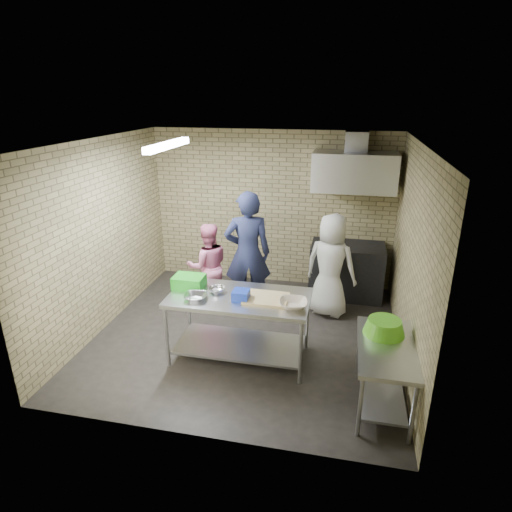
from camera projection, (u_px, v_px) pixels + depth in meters
The scene contains 24 objects.
floor at pixel (246, 335), 6.22m from camera, with size 4.20×4.20×0.00m, color black.
ceiling at pixel (245, 142), 5.26m from camera, with size 4.20×4.20×0.00m, color black.
back_wall at pixel (272, 209), 7.57m from camera, with size 4.20×0.06×2.70m, color tan.
front_wall at pixel (194, 319), 3.92m from camera, with size 4.20×0.06×2.70m, color tan.
left_wall at pixel (102, 236), 6.15m from camera, with size 0.06×4.00×2.70m, color tan.
right_wall at pixel (411, 259), 5.33m from camera, with size 0.06×4.00×2.70m, color tan.
prep_table at pixel (240, 327), 5.57m from camera, with size 1.77×0.88×0.88m, color silver.
side_counter at pixel (383, 375), 4.73m from camera, with size 0.60×1.20×0.75m, color silver.
stove at pixel (346, 270), 7.31m from camera, with size 1.20×0.70×0.90m, color black.
range_hood at pixel (354, 172), 6.77m from camera, with size 1.30×0.60×0.60m, color silver.
hood_duct at pixel (357, 141), 6.75m from camera, with size 0.35×0.30×0.30m, color #A5A8AD.
wall_shelf at pixel (372, 182), 6.95m from camera, with size 0.80×0.20×0.04m, color #3F2B19.
fluorescent_fixture at pixel (168, 145), 5.48m from camera, with size 0.10×1.25×0.08m, color white.
green_crate at pixel (189, 282), 5.63m from camera, with size 0.39×0.29×0.16m, color #1D9E1D.
blue_tub at pixel (241, 295), 5.29m from camera, with size 0.20×0.20×0.13m, color #1631A9.
cutting_board at pixel (266, 298), 5.32m from camera, with size 0.54×0.41×0.03m, color #D0BA78.
mixing_bowl_a at pixel (196, 297), 5.32m from camera, with size 0.28×0.28×0.07m, color #ABAFB2.
mixing_bowl_b at pixel (217, 290), 5.51m from camera, with size 0.21×0.21×0.07m, color silver.
ceramic_bowl at pixel (293, 304), 5.12m from camera, with size 0.34×0.34×0.08m, color beige.
green_basin at pixel (384, 327), 4.80m from camera, with size 0.46×0.46×0.17m, color #59C626, non-canonical shape.
bottle_green at pixel (383, 176), 6.88m from camera, with size 0.06×0.06×0.15m, color green.
man_navy at pixel (248, 254), 6.58m from camera, with size 0.71×0.46×1.94m, color black.
woman_pink at pixel (208, 266), 6.84m from camera, with size 0.68×0.53×1.39m, color pink.
woman_white at pixel (331, 266), 6.57m from camera, with size 0.79×0.51×1.61m, color silver.
Camera 1 is at (1.27, -5.27, 3.27)m, focal length 30.43 mm.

